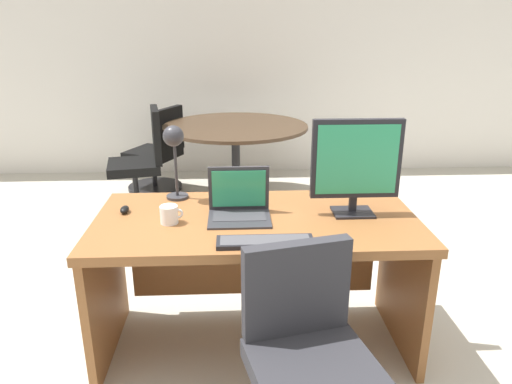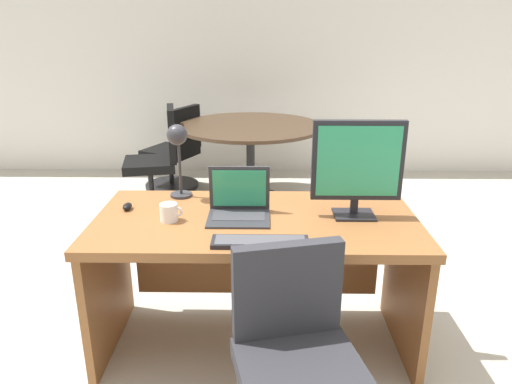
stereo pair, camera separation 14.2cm
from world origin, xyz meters
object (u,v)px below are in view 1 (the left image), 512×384
keyboard (265,242)px  meeting_chair_far (158,158)px  mouse (125,210)px  coffee_mug (169,214)px  desk (256,250)px  laptop (239,201)px  desk_lamp (174,146)px  office_chair (309,379)px  meeting_table (236,144)px  monitor (356,162)px  meeting_chair_near (142,170)px

keyboard → meeting_chair_far: (-0.91, 2.91, -0.41)m
mouse → coffee_mug: (0.24, -0.14, 0.03)m
desk → keyboard: size_ratio=3.77×
keyboard → coffee_mug: size_ratio=3.82×
laptop → desk_lamp: 0.47m
office_chair → meeting_table: bearing=95.0°
office_chair → coffee_mug: bearing=132.3°
mouse → office_chair: size_ratio=0.09×
desk → monitor: bearing=-1.6°
keyboard → meeting_table: (-0.11, 2.53, -0.17)m
desk_lamp → meeting_table: size_ratio=0.30×
desk → laptop: (-0.08, -0.00, 0.27)m
meeting_table → meeting_chair_far: (-0.80, 0.39, -0.23)m
desk → keyboard: (0.02, -0.34, 0.21)m
meeting_table → meeting_chair_near: meeting_chair_near is taller
mouse → keyboard: bearing=-30.1°
mouse → meeting_chair_far: bearing=95.1°
laptop → meeting_chair_near: bearing=113.3°
office_chair → meeting_table: (-0.26, 2.92, 0.23)m
monitor → meeting_chair_far: (-1.37, 2.58, -0.66)m
coffee_mug → meeting_chair_near: 2.21m
monitor → desk_lamp: monitor is taller
keyboard → office_chair: size_ratio=0.49×
desk_lamp → monitor: bearing=-15.5°
meeting_chair_far → desk: bearing=-71.0°
laptop → meeting_chair_near: laptop is taller
keyboard → meeting_chair_near: bearing=112.5°
monitor → keyboard: (-0.46, -0.33, -0.26)m
meeting_table → meeting_chair_far: bearing=154.2°
office_chair → meeting_chair_near: size_ratio=0.90×
coffee_mug → meeting_table: bearing=81.7°
meeting_chair_near → meeting_chair_far: size_ratio=1.09×
desk → mouse: size_ratio=20.58×
keyboard → mouse: size_ratio=5.46×
coffee_mug → meeting_chair_near: bearing=104.3°
mouse → office_chair: 1.22m
keyboard → meeting_chair_far: size_ratio=0.48×
coffee_mug → meeting_chair_far: size_ratio=0.13×
meeting_chair_far → office_chair: bearing=-72.3°
keyboard → desk_lamp: size_ratio=1.03×
meeting_table → desk_lamp: bearing=-99.7°
desk → meeting_chair_near: size_ratio=1.68×
desk → office_chair: office_chair is taller
desk → meeting_table: (-0.09, 2.18, 0.04)m
desk → coffee_mug: (-0.42, -0.09, 0.24)m
office_chair → meeting_chair_far: size_ratio=0.98×
desk → desk_lamp: size_ratio=3.90×
laptop → mouse: laptop is taller
coffee_mug → office_chair: (0.59, -0.65, -0.43)m
meeting_chair_near → desk_lamp: bearing=-73.2°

